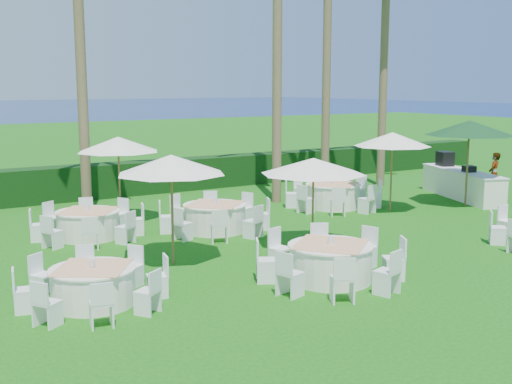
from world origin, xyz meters
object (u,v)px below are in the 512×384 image
(banquet_table_a, at_px, (93,285))
(umbrella_a, at_px, (171,165))
(buffet_table, at_px, (461,183))
(banquet_table_e, at_px, (215,217))
(banquet_table_b, at_px, (330,261))
(umbrella_b, at_px, (313,166))
(umbrella_c, at_px, (118,144))
(banquet_table_d, at_px, (88,223))
(umbrella_d, at_px, (392,139))
(staff_person, at_px, (494,174))
(banquet_table_f, at_px, (333,195))
(umbrella_green, at_px, (469,128))

(banquet_table_a, bearing_deg, umbrella_a, 35.07)
(banquet_table_a, relative_size, buffet_table, 0.63)
(banquet_table_e, bearing_deg, banquet_table_b, -91.47)
(umbrella_b, height_order, buffet_table, umbrella_b)
(banquet_table_b, relative_size, umbrella_a, 1.23)
(banquet_table_e, xyz_separation_m, umbrella_a, (-2.38, -2.43, 1.86))
(umbrella_b, distance_m, umbrella_c, 6.23)
(banquet_table_d, distance_m, buffet_table, 13.25)
(umbrella_d, bearing_deg, staff_person, 3.14)
(banquet_table_f, distance_m, umbrella_green, 4.99)
(banquet_table_d, bearing_deg, staff_person, -5.14)
(umbrella_b, bearing_deg, banquet_table_f, 46.17)
(banquet_table_e, xyz_separation_m, banquet_table_f, (4.97, 1.01, 0.01))
(umbrella_b, bearing_deg, banquet_table_a, -169.78)
(banquet_table_d, distance_m, umbrella_a, 4.07)
(banquet_table_b, height_order, umbrella_d, umbrella_d)
(staff_person, bearing_deg, banquet_table_b, 2.36)
(banquet_table_d, height_order, umbrella_green, umbrella_green)
(banquet_table_d, height_order, umbrella_b, umbrella_b)
(umbrella_c, xyz_separation_m, buffet_table, (11.80, -2.46, -1.77))
(banquet_table_b, relative_size, umbrella_b, 1.19)
(umbrella_c, height_order, umbrella_green, umbrella_green)
(umbrella_green, relative_size, buffet_table, 0.66)
(umbrella_c, bearing_deg, banquet_table_b, -77.73)
(banquet_table_e, relative_size, umbrella_a, 1.20)
(banquet_table_a, distance_m, banquet_table_f, 10.98)
(umbrella_a, bearing_deg, umbrella_d, 12.63)
(banquet_table_e, bearing_deg, umbrella_c, 126.44)
(umbrella_green, bearing_deg, buffet_table, 46.29)
(banquet_table_e, distance_m, umbrella_b, 3.64)
(banquet_table_d, distance_m, staff_person, 14.74)
(buffet_table, bearing_deg, umbrella_a, -168.88)
(umbrella_c, bearing_deg, umbrella_a, -96.53)
(banquet_table_f, bearing_deg, banquet_table_e, -168.55)
(banquet_table_e, height_order, umbrella_c, umbrella_c)
(banquet_table_b, height_order, buffet_table, buffet_table)
(banquet_table_f, bearing_deg, umbrella_a, -154.91)
(banquet_table_e, xyz_separation_m, umbrella_d, (6.05, -0.54, 1.91))
(banquet_table_b, bearing_deg, umbrella_d, 37.38)
(umbrella_b, relative_size, umbrella_c, 1.02)
(banquet_table_d, xyz_separation_m, banquet_table_f, (8.19, -0.07, 0.03))
(banquet_table_a, bearing_deg, staff_person, 13.37)
(banquet_table_e, distance_m, buffet_table, 9.99)
(umbrella_a, height_order, umbrella_d, umbrella_d)
(banquet_table_f, distance_m, umbrella_b, 5.86)
(banquet_table_b, xyz_separation_m, umbrella_d, (6.19, 4.73, 1.91))
(banquet_table_d, distance_m, umbrella_b, 6.19)
(banquet_table_b, xyz_separation_m, banquet_table_e, (0.14, 5.27, -0.00))
(umbrella_b, xyz_separation_m, umbrella_d, (4.98, 2.51, 0.24))
(umbrella_a, xyz_separation_m, umbrella_green, (11.30, 1.32, 0.33))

